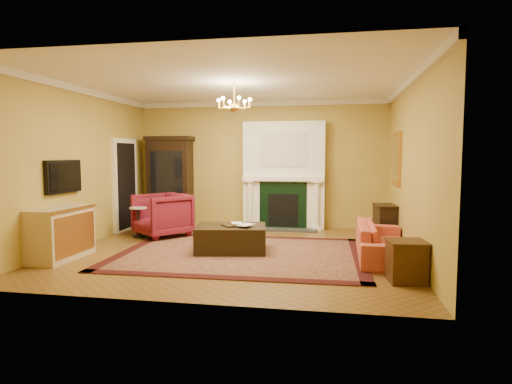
% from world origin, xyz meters
% --- Properties ---
extents(floor, '(6.00, 5.50, 0.02)m').
position_xyz_m(floor, '(0.00, 0.00, -0.01)').
color(floor, brown).
rests_on(floor, ground).
extents(ceiling, '(6.00, 5.50, 0.02)m').
position_xyz_m(ceiling, '(0.00, 0.00, 3.01)').
color(ceiling, white).
rests_on(ceiling, wall_back).
extents(wall_back, '(6.00, 0.02, 3.00)m').
position_xyz_m(wall_back, '(0.00, 2.76, 1.50)').
color(wall_back, '#B19B3F').
rests_on(wall_back, floor).
extents(wall_front, '(6.00, 0.02, 3.00)m').
position_xyz_m(wall_front, '(0.00, -2.76, 1.50)').
color(wall_front, '#B19B3F').
rests_on(wall_front, floor).
extents(wall_left, '(0.02, 5.50, 3.00)m').
position_xyz_m(wall_left, '(-3.01, 0.00, 1.50)').
color(wall_left, '#B19B3F').
rests_on(wall_left, floor).
extents(wall_right, '(0.02, 5.50, 3.00)m').
position_xyz_m(wall_right, '(3.01, 0.00, 1.50)').
color(wall_right, '#B19B3F').
rests_on(wall_right, floor).
extents(fireplace, '(1.90, 0.70, 2.50)m').
position_xyz_m(fireplace, '(0.60, 2.57, 1.19)').
color(fireplace, white).
rests_on(fireplace, wall_back).
extents(crown_molding, '(6.00, 5.50, 0.12)m').
position_xyz_m(crown_molding, '(0.00, 0.96, 2.94)').
color(crown_molding, silver).
rests_on(crown_molding, ceiling).
extents(doorway, '(0.08, 1.05, 2.10)m').
position_xyz_m(doorway, '(-2.95, 1.70, 1.05)').
color(doorway, white).
rests_on(doorway, wall_left).
extents(tv_panel, '(0.09, 0.95, 0.58)m').
position_xyz_m(tv_panel, '(-2.95, -0.60, 1.35)').
color(tv_panel, black).
rests_on(tv_panel, wall_left).
extents(gilt_mirror, '(0.06, 0.76, 1.05)m').
position_xyz_m(gilt_mirror, '(2.97, 1.40, 1.65)').
color(gilt_mirror, gold).
rests_on(gilt_mirror, wall_right).
extents(chandelier, '(0.63, 0.55, 0.53)m').
position_xyz_m(chandelier, '(-0.00, 0.00, 2.61)').
color(chandelier, gold).
rests_on(chandelier, ceiling).
extents(oriental_rug, '(4.29, 3.25, 0.02)m').
position_xyz_m(oriental_rug, '(0.15, -0.20, 0.01)').
color(oriental_rug, '#3F0D14').
rests_on(oriental_rug, floor).
extents(china_cabinet, '(1.05, 0.50, 2.08)m').
position_xyz_m(china_cabinet, '(-2.18, 2.49, 1.04)').
color(china_cabinet, black).
rests_on(china_cabinet, floor).
extents(wingback_armchair, '(1.34, 1.33, 1.01)m').
position_xyz_m(wingback_armchair, '(-1.81, 1.06, 0.51)').
color(wingback_armchair, maroon).
rests_on(wingback_armchair, floor).
extents(pedestal_table, '(0.36, 0.36, 0.64)m').
position_xyz_m(pedestal_table, '(-2.27, 0.89, 0.37)').
color(pedestal_table, black).
rests_on(pedestal_table, floor).
extents(commode, '(0.57, 1.17, 0.86)m').
position_xyz_m(commode, '(-2.73, -1.06, 0.43)').
color(commode, beige).
rests_on(commode, floor).
extents(coral_sofa, '(0.64, 2.04, 0.79)m').
position_xyz_m(coral_sofa, '(2.55, -0.10, 0.40)').
color(coral_sofa, '#B8473A').
rests_on(coral_sofa, floor).
extents(end_table, '(0.51, 0.51, 0.54)m').
position_xyz_m(end_table, '(2.72, -1.42, 0.27)').
color(end_table, '#3D2110').
rests_on(end_table, floor).
extents(console_table, '(0.43, 0.67, 0.70)m').
position_xyz_m(console_table, '(2.78, 1.47, 0.35)').
color(console_table, black).
rests_on(console_table, floor).
extents(leather_ottoman, '(1.36, 1.08, 0.46)m').
position_xyz_m(leather_ottoman, '(-0.05, -0.07, 0.24)').
color(leather_ottoman, black).
rests_on(leather_ottoman, oriental_rug).
extents(ottoman_tray, '(0.51, 0.49, 0.03)m').
position_xyz_m(ottoman_tray, '(0.02, -0.07, 0.49)').
color(ottoman_tray, black).
rests_on(ottoman_tray, leather_ottoman).
extents(book_a, '(0.19, 0.09, 0.26)m').
position_xyz_m(book_a, '(-0.05, -0.06, 0.63)').
color(book_a, gray).
rests_on(book_a, ottoman_tray).
extents(book_b, '(0.21, 0.11, 0.30)m').
position_xyz_m(book_b, '(0.14, -0.13, 0.65)').
color(book_b, gray).
rests_on(book_b, ottoman_tray).
extents(topiary_left, '(0.15, 0.15, 0.40)m').
position_xyz_m(topiary_left, '(0.02, 2.53, 1.45)').
color(topiary_left, gray).
rests_on(topiary_left, fireplace).
extents(topiary_right, '(0.16, 0.16, 0.42)m').
position_xyz_m(topiary_right, '(1.38, 2.53, 1.46)').
color(topiary_right, gray).
rests_on(topiary_right, fireplace).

